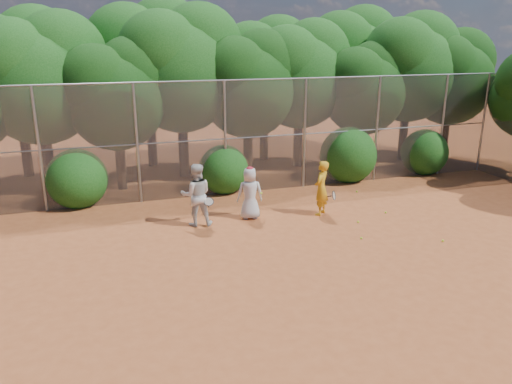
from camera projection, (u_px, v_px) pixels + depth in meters
name	position (u px, v px, depth m)	size (l,w,h in m)	color
ground	(323.00, 257.00, 12.79)	(80.00, 80.00, 0.00)	#9A4922
fence_back	(249.00, 136.00, 17.59)	(20.05, 0.09, 4.03)	gray
tree_1	(39.00, 74.00, 17.27)	(4.64, 4.03, 6.35)	black
tree_2	(116.00, 91.00, 17.53)	(3.99, 3.47, 5.47)	black
tree_3	(181.00, 64.00, 18.94)	(4.89, 4.26, 6.70)	black
tree_4	(249.00, 81.00, 19.31)	(4.19, 3.64, 5.73)	black
tree_5	(301.00, 71.00, 20.69)	(4.51, 3.92, 6.17)	black
tree_6	(365.00, 85.00, 20.68)	(3.86, 3.36, 5.29)	black
tree_7	(410.00, 64.00, 21.73)	(4.77, 4.14, 6.53)	black
tree_8	(452.00, 74.00, 22.18)	(4.25, 3.70, 5.82)	black
tree_9	(16.00, 66.00, 19.01)	(4.83, 4.20, 6.62)	black
tree_10	(148.00, 56.00, 20.58)	(5.15, 4.48, 7.06)	black
tree_11	(265.00, 66.00, 21.82)	(4.64, 4.03, 6.35)	black
tree_12	(351.00, 56.00, 23.58)	(5.02, 4.37, 6.88)	black
bush_0	(77.00, 176.00, 16.45)	(2.00, 2.00, 2.00)	#134711
bush_1	(224.00, 167.00, 17.95)	(1.80, 1.80, 1.80)	#134711
bush_2	(348.00, 152.00, 19.36)	(2.20, 2.20, 2.20)	#134711
bush_3	(425.00, 150.00, 20.43)	(1.90, 1.90, 1.90)	#134711
player_yellow	(321.00, 188.00, 15.60)	(0.86, 0.74, 1.74)	gold
player_teen	(250.00, 193.00, 15.27)	(0.86, 0.62, 1.66)	silver
player_white	(196.00, 195.00, 14.70)	(1.00, 0.86, 1.88)	silver
ball_0	(386.00, 212.00, 15.93)	(0.07, 0.07, 0.07)	#C0E229
ball_1	(358.00, 222.00, 15.11)	(0.07, 0.07, 0.07)	#C0E229
ball_2	(443.00, 241.00, 13.72)	(0.07, 0.07, 0.07)	#C0E229
ball_3	(361.00, 238.00, 13.89)	(0.07, 0.07, 0.07)	#C0E229
ball_4	(357.00, 192.00, 18.06)	(0.07, 0.07, 0.07)	#C0E229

